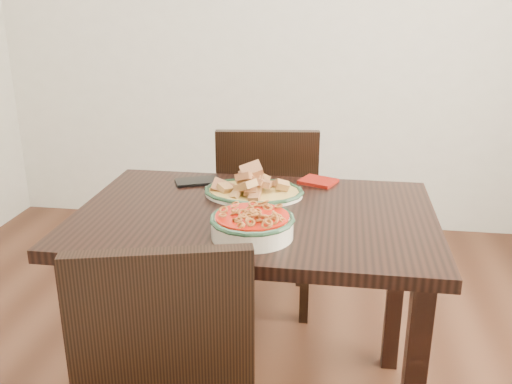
# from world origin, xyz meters

# --- Properties ---
(wall_back) EXTENTS (3.50, 0.10, 2.60)m
(wall_back) POSITION_xyz_m (0.00, 1.75, 1.30)
(wall_back) COLOR silver
(wall_back) RESTS_ON ground
(dining_table) EXTENTS (1.14, 0.76, 0.75)m
(dining_table) POSITION_xyz_m (0.11, -0.00, 0.65)
(dining_table) COLOR black
(dining_table) RESTS_ON ground
(chair_far) EXTENTS (0.47, 0.47, 0.89)m
(chair_far) POSITION_xyz_m (0.06, 0.64, 0.50)
(chair_far) COLOR black
(chair_far) RESTS_ON ground
(fish_plate) EXTENTS (0.34, 0.26, 0.11)m
(fish_plate) POSITION_xyz_m (0.08, 0.15, 0.79)
(fish_plate) COLOR #F2E8CC
(fish_plate) RESTS_ON dining_table
(noodle_bowl) EXTENTS (0.25, 0.25, 0.08)m
(noodle_bowl) POSITION_xyz_m (0.13, -0.20, 0.79)
(noodle_bowl) COLOR beige
(noodle_bowl) RESTS_ON dining_table
(smartphone) EXTENTS (0.19, 0.15, 0.01)m
(smartphone) POSITION_xyz_m (-0.15, 0.26, 0.76)
(smartphone) COLOR black
(smartphone) RESTS_ON dining_table
(napkin) EXTENTS (0.15, 0.14, 0.01)m
(napkin) POSITION_xyz_m (0.29, 0.32, 0.76)
(napkin) COLOR maroon
(napkin) RESTS_ON dining_table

